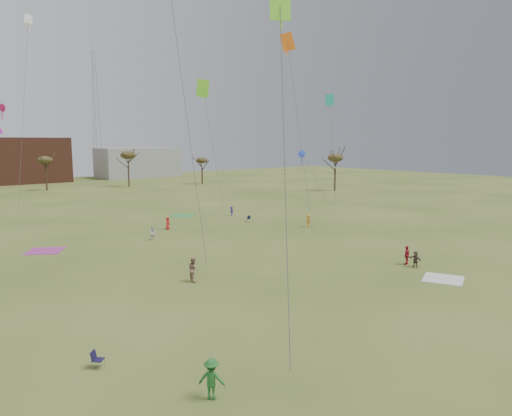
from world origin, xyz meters
TOP-DOWN VIEW (x-y plane):
  - ground at (0.00, 0.00)m, footprint 260.00×260.00m
  - flyer_near_center at (-14.32, -2.35)m, footprint 1.27×1.33m
  - spectator_fore_a at (11.97, 5.06)m, footprint 1.09×0.66m
  - spectator_fore_b at (-5.70, 12.92)m, footprint 0.93×1.09m
  - spectator_fore_c at (11.76, 4.05)m, footprint 0.58×1.38m
  - flyer_mid_b at (18.67, 23.97)m, footprint 0.67×1.09m
  - spectator_mid_e at (-0.77, 29.40)m, footprint 0.90×0.79m
  - flyer_far_b at (3.69, 34.07)m, footprint 0.92×0.87m
  - flyer_far_c at (16.52, 37.83)m, footprint 0.68×0.99m
  - blanket_cream at (10.26, 0.55)m, footprint 3.98×3.98m
  - blanket_plum at (-11.78, 31.52)m, footprint 4.60×4.60m
  - blanket_olive at (10.85, 42.50)m, footprint 4.38×4.38m
  - camp_chair_left at (-17.08, 3.55)m, footprint 0.74×0.74m
  - camp_chair_right at (15.00, 31.94)m, footprint 0.65×0.62m
  - kites_aloft at (-0.73, 30.33)m, footprint 72.50×61.83m
  - tree_line at (-2.85, 79.12)m, footprint 117.44×49.32m
  - building_brick at (5.00, 120.00)m, footprint 26.00×16.00m
  - building_grey at (40.00, 118.00)m, footprint 24.00×12.00m
  - radio_tower at (30.00, 125.00)m, footprint 1.51×1.72m

SIDE VIEW (x-z plane):
  - ground at x=0.00m, z-range 0.00..0.00m
  - blanket_cream at x=10.26m, z-range -0.01..0.02m
  - blanket_plum at x=-11.78m, z-range -0.01..0.02m
  - blanket_olive at x=10.85m, z-range -0.01..0.02m
  - camp_chair_left at x=-17.08m, z-range -0.18..0.69m
  - camp_chair_right at x=15.00m, z-range -0.18..0.69m
  - flyer_far_c at x=16.52m, z-range 0.00..1.41m
  - spectator_fore_c at x=11.76m, z-range 0.00..1.44m
  - flyer_far_b at x=3.69m, z-range 0.00..1.58m
  - spectator_mid_e at x=-0.77m, z-range 0.00..1.59m
  - flyer_mid_b at x=18.67m, z-range 0.00..1.65m
  - spectator_fore_a at x=11.97m, z-range 0.00..1.73m
  - flyer_near_center at x=-14.32m, z-range 0.00..1.82m
  - spectator_fore_b at x=-5.70m, z-range 0.00..1.95m
  - building_grey at x=40.00m, z-range 0.00..9.00m
  - building_brick at x=5.00m, z-range 0.00..12.00m
  - tree_line at x=-2.85m, z-range 2.63..11.54m
  - radio_tower at x=30.00m, z-range -1.29..39.71m
  - kites_aloft at x=-0.73m, z-range 7.38..35.15m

